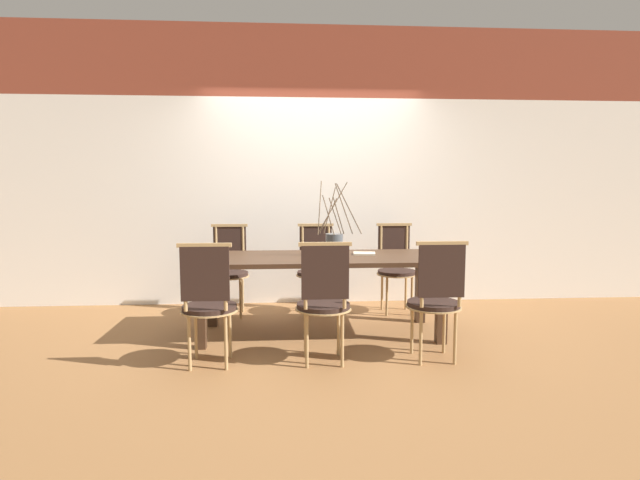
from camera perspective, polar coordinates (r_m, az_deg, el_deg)
ground_plane at (r=4.76m, az=0.00°, el=-10.67°), size 16.00×16.00×0.00m
wall_rear at (r=5.88m, az=-0.88°, el=8.33°), size 12.00×0.06×3.20m
dining_table at (r=4.62m, az=0.00°, el=-3.07°), size 2.30×0.91×0.74m
chair_near_leftend at (r=3.90m, az=-12.64°, el=-6.78°), size 0.44×0.44×0.97m
chair_near_left at (r=3.87m, az=0.44°, el=-6.74°), size 0.44×0.44×0.97m
chair_near_center at (r=4.03m, az=13.09°, el=-6.38°), size 0.44×0.44×0.97m
chair_far_leftend at (r=5.44m, az=-10.38°, el=-3.06°), size 0.44×0.44×0.97m
chair_far_left at (r=5.41m, az=-0.42°, el=-3.00°), size 0.44×0.44×0.97m
chair_far_center at (r=5.54m, az=8.68°, el=-2.87°), size 0.44×0.44×0.97m
vase_centerpiece at (r=4.61m, az=1.64°, el=-0.37°), size 0.42×0.42×0.69m
book_stack at (r=4.73m, az=5.08°, el=-1.55°), size 0.23×0.19×0.02m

